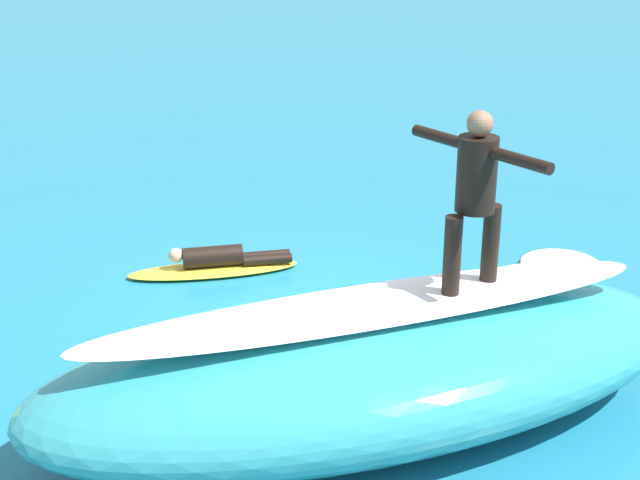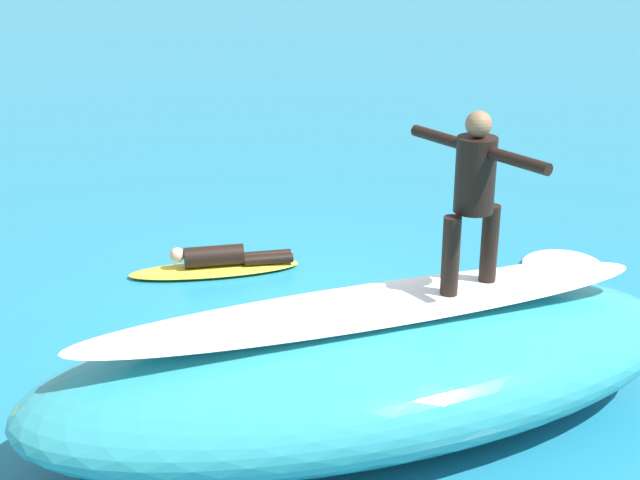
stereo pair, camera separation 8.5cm
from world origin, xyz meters
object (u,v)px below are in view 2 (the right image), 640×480
at_px(surfboard_paddling, 215,269).
at_px(surfer_riding, 474,188).
at_px(surfer_paddling, 223,256).
at_px(surfboard_riding, 468,291).

bearing_deg(surfboard_paddling, surfer_riding, 119.39).
relative_size(surfer_riding, surfboard_paddling, 0.76).
bearing_deg(surfer_paddling, surfer_riding, 117.94).
bearing_deg(surfboard_paddling, surfboard_riding, 119.39).
xyz_separation_m(surfboard_riding, surfer_paddling, (1.82, -3.82, -1.00)).
height_order(surfer_riding, surfer_paddling, surfer_riding).
distance_m(surfer_riding, surfer_paddling, 4.69).
bearing_deg(surfboard_riding, surfboard_paddling, -86.57).
distance_m(surfboard_riding, surfer_paddling, 4.35).
distance_m(surfboard_paddling, surfer_paddling, 0.21).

